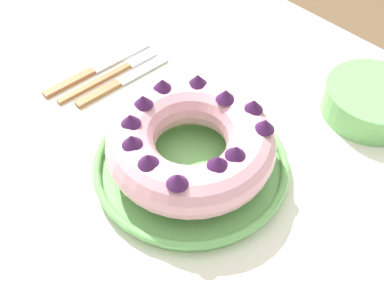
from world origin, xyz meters
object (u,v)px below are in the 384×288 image
(serving_knife, at_px, (92,71))
(cake_knife, at_px, (118,84))
(fork, at_px, (116,72))
(side_bowl, at_px, (372,101))
(serving_dish, at_px, (192,165))
(bundt_cake, at_px, (192,143))

(serving_knife, bearing_deg, cake_knife, 12.56)
(fork, distance_m, side_bowl, 0.44)
(fork, distance_m, serving_knife, 0.04)
(cake_knife, distance_m, side_bowl, 0.43)
(cake_knife, height_order, side_bowl, side_bowl)
(serving_dish, xyz_separation_m, serving_knife, (-0.29, 0.02, -0.01))
(serving_dish, distance_m, bundt_cake, 0.05)
(serving_knife, distance_m, side_bowl, 0.48)
(serving_dish, distance_m, fork, 0.26)
(serving_dish, relative_size, serving_knife, 1.28)
(bundt_cake, bearing_deg, side_bowl, 70.51)
(fork, bearing_deg, cake_knife, -28.11)
(fork, height_order, side_bowl, side_bowl)
(serving_knife, xyz_separation_m, side_bowl, (0.39, 0.28, 0.02))
(fork, height_order, cake_knife, cake_knife)
(bundt_cake, xyz_separation_m, fork, (-0.26, 0.05, -0.06))
(serving_dish, relative_size, cake_knife, 1.49)
(side_bowl, bearing_deg, serving_knife, -144.20)
(bundt_cake, height_order, fork, bundt_cake)
(serving_dish, bearing_deg, side_bowl, 70.52)
(serving_knife, bearing_deg, bundt_cake, -4.93)
(bundt_cake, height_order, serving_knife, bundt_cake)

